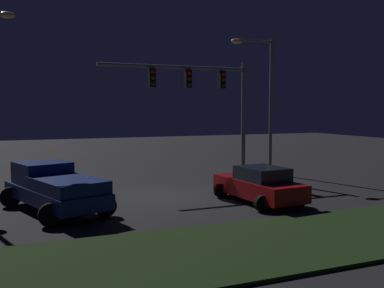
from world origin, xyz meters
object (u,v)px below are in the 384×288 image
object	(u,v)px
car_sedan	(259,185)
traffic_signal_gantry	(204,90)
street_lamp_right	(263,89)
pickup_truck	(53,185)

from	to	relation	value
car_sedan	traffic_signal_gantry	bearing A→B (deg)	-7.18
street_lamp_right	traffic_signal_gantry	bearing A→B (deg)	-171.95
pickup_truck	traffic_signal_gantry	distance (m)	10.19
street_lamp_right	pickup_truck	bearing A→B (deg)	-157.82
pickup_truck	car_sedan	xyz separation A→B (m)	(8.09, -1.67, -0.26)
car_sedan	traffic_signal_gantry	size ratio (longest dim) A/B	0.55
traffic_signal_gantry	car_sedan	bearing A→B (deg)	-91.92
pickup_truck	street_lamp_right	size ratio (longest dim) A/B	0.72
traffic_signal_gantry	street_lamp_right	size ratio (longest dim) A/B	1.04
car_sedan	traffic_signal_gantry	xyz separation A→B (m)	(0.21, 6.13, 4.16)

